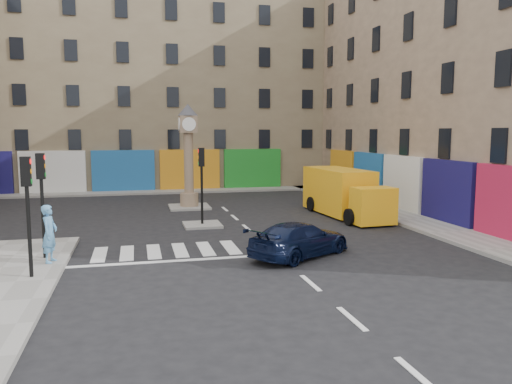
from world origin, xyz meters
name	(u,v)px	position (x,y,z in m)	size (l,w,h in m)	color
ground	(291,266)	(0.00, 0.00, 0.00)	(120.00, 120.00, 0.00)	black
sidewalk_right	(382,210)	(8.70, 10.00, 0.07)	(2.60, 30.00, 0.15)	gray
sidewalk_far	(151,192)	(-4.00, 22.20, 0.07)	(32.00, 2.40, 0.15)	gray
island_near	(202,225)	(-2.00, 8.00, 0.06)	(1.80, 1.80, 0.12)	gray
island_far	(189,207)	(-2.00, 14.00, 0.06)	(2.40, 2.40, 0.12)	gray
building_right	(484,73)	(15.00, 10.00, 8.00)	(10.00, 30.00, 16.00)	#9A7F64
building_far	(147,85)	(-4.00, 28.00, 8.50)	(32.00, 10.00, 17.00)	#7D7053
traffic_light_left_near	(27,197)	(-8.30, 0.20, 2.62)	(0.28, 0.22, 3.70)	black
traffic_light_left_far	(42,188)	(-8.30, 2.60, 2.62)	(0.28, 0.22, 3.70)	black
traffic_light_island	(202,173)	(-2.00, 8.00, 2.59)	(0.28, 0.22, 3.70)	black
clock_pillar	(188,149)	(-2.00, 14.00, 3.55)	(1.20, 1.20, 6.10)	#9A7F64
navy_sedan	(300,239)	(0.73, 1.21, 0.64)	(1.79, 4.41, 1.28)	black
yellow_van	(344,193)	(5.92, 9.15, 1.26)	(2.72, 7.07, 2.53)	#F9AA15
pedestrian_blue	(50,234)	(-8.00, 1.90, 1.14)	(0.72, 0.47, 1.98)	#548FC0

